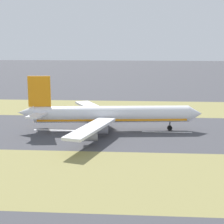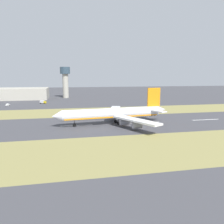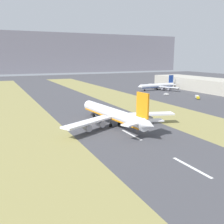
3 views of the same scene
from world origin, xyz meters
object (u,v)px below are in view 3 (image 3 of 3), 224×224
airplane_main_jet (114,115)px  airplane_parked_apron (158,86)px  apron_car (166,94)px  terminal_building (196,83)px  service_truck (197,97)px

airplane_main_jet → airplane_parked_apron: airplane_main_jet is taller
airplane_main_jet → apron_car: airplane_main_jet is taller
airplane_main_jet → airplane_parked_apron: bearing=47.2°
airplane_main_jet → airplane_parked_apron: (108.36, 116.86, -1.41)m
airplane_main_jet → apron_car: (92.51, 80.23, -5.02)m
terminal_building → service_truck: 73.84m
terminal_building → apron_car: bearing=-157.1°
apron_car → service_truck: bearing=-70.9°
airplane_parked_apron → apron_car: 40.07m
airplane_main_jet → service_truck: bearing=26.1°
airplane_main_jet → service_truck: (102.80, 50.42, -4.36)m
service_truck → airplane_parked_apron: bearing=85.2°
terminal_building → apron_car: (-59.40, -25.14, -5.40)m
terminal_building → service_truck: (-49.11, -54.94, -4.74)m
airplane_main_jet → service_truck: size_ratio=10.59×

